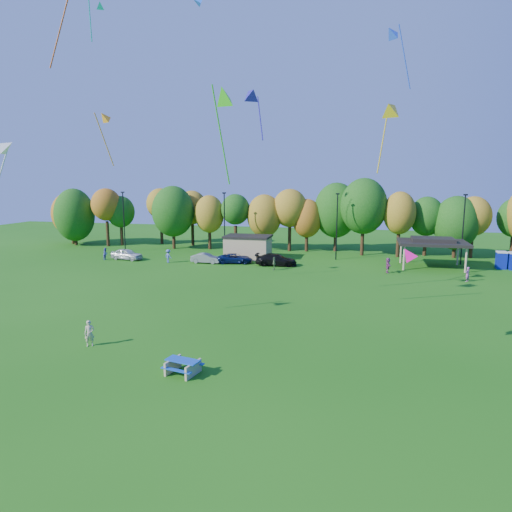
% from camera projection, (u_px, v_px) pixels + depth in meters
% --- Properties ---
extents(ground, '(160.00, 160.00, 0.00)m').
position_uv_depth(ground, '(253.00, 382.00, 24.94)').
color(ground, '#19600F').
rests_on(ground, ground).
extents(tree_line, '(93.57, 10.55, 11.15)m').
position_uv_depth(tree_line, '(319.00, 213.00, 67.85)').
color(tree_line, black).
rests_on(tree_line, ground).
extents(lamp_posts, '(64.50, 0.25, 9.09)m').
position_uv_depth(lamp_posts, '(337.00, 224.00, 62.04)').
color(lamp_posts, black).
rests_on(lamp_posts, ground).
extents(utility_building, '(6.30, 4.30, 3.25)m').
position_uv_depth(utility_building, '(248.00, 247.00, 63.39)').
color(utility_building, tan).
rests_on(utility_building, ground).
extents(pavilion, '(8.20, 6.20, 3.77)m').
position_uv_depth(pavilion, '(433.00, 242.00, 56.72)').
color(pavilion, tan).
rests_on(pavilion, ground).
extents(picnic_table, '(2.23, 1.97, 0.84)m').
position_uv_depth(picnic_table, '(183.00, 366.00, 25.97)').
color(picnic_table, tan).
rests_on(picnic_table, ground).
extents(kite_flyer, '(0.76, 0.68, 1.75)m').
position_uv_depth(kite_flyer, '(89.00, 333.00, 30.22)').
color(kite_flyer, '#C3AF92').
rests_on(kite_flyer, ground).
extents(car_a, '(4.67, 2.39, 1.52)m').
position_uv_depth(car_a, '(127.00, 254.00, 62.65)').
color(car_a, silver).
rests_on(car_a, ground).
extents(car_b, '(3.95, 1.40, 1.30)m').
position_uv_depth(car_b, '(206.00, 258.00, 60.11)').
color(car_b, gray).
rests_on(car_b, ground).
extents(car_c, '(4.90, 2.97, 1.27)m').
position_uv_depth(car_c, '(235.00, 258.00, 60.03)').
color(car_c, '#0C194B').
rests_on(car_c, ground).
extents(car_d, '(5.42, 2.50, 1.53)m').
position_uv_depth(car_d, '(276.00, 260.00, 58.36)').
color(car_d, black).
rests_on(car_d, ground).
extents(far_person_0, '(0.68, 0.69, 1.61)m').
position_uv_depth(far_person_0, '(467.00, 274.00, 49.26)').
color(far_person_0, '#B455A7').
rests_on(far_person_0, ground).
extents(far_person_1, '(1.32, 1.11, 1.77)m').
position_uv_depth(far_person_1, '(168.00, 256.00, 60.44)').
color(far_person_1, '#5066B1').
rests_on(far_person_1, ground).
extents(far_person_2, '(0.65, 0.82, 1.66)m').
position_uv_depth(far_person_2, '(106.00, 254.00, 62.60)').
color(far_person_2, '#5051B1').
rests_on(far_person_2, ground).
extents(far_person_3, '(0.46, 0.97, 1.61)m').
position_uv_depth(far_person_3, '(274.00, 263.00, 55.55)').
color(far_person_3, '#58794A').
rests_on(far_person_3, ground).
extents(far_person_4, '(0.59, 1.69, 1.80)m').
position_uv_depth(far_person_4, '(388.00, 265.00, 53.83)').
color(far_person_4, '#9D4184').
rests_on(far_person_4, ground).
extents(kite_5, '(1.65, 2.45, 4.29)m').
position_uv_depth(kite_5, '(99.00, 6.00, 47.26)').
color(kite_5, '#0CC0AD').
extents(kite_6, '(2.20, 1.54, 3.48)m').
position_uv_depth(kite_6, '(6.00, 147.00, 29.97)').
color(kite_6, silver).
extents(kite_7, '(1.91, 3.05, 5.33)m').
position_uv_depth(kite_7, '(104.00, 118.00, 43.30)').
color(kite_7, orange).
extents(kite_8, '(1.48, 1.30, 1.21)m').
position_uv_depth(kite_8, '(408.00, 254.00, 27.84)').
color(kite_8, '#C80B6F').
extents(kite_9, '(3.14, 3.20, 6.44)m').
position_uv_depth(kite_9, '(392.00, 33.00, 44.85)').
color(kite_9, blue).
extents(kite_10, '(2.04, 3.40, 5.58)m').
position_uv_depth(kite_10, '(392.00, 110.00, 33.18)').
color(kite_10, gold).
extents(kite_12, '(2.15, 2.82, 4.63)m').
position_uv_depth(kite_12, '(250.00, 95.00, 37.76)').
color(kite_12, '#241A94').
extents(kite_13, '(1.89, 4.45, 7.47)m').
position_uv_depth(kite_13, '(224.00, 96.00, 33.38)').
color(kite_13, '#35CB1B').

